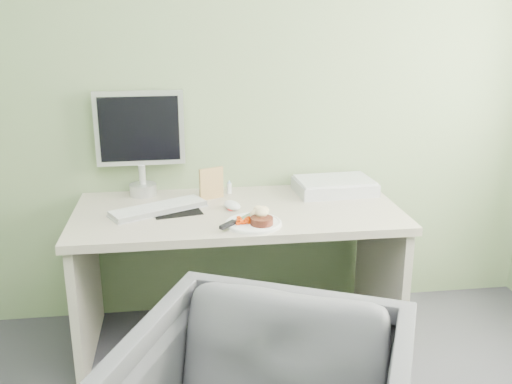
{
  "coord_description": "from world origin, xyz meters",
  "views": [
    {
      "loc": [
        -0.27,
        -1.03,
        1.65
      ],
      "look_at": [
        0.08,
        1.5,
        0.85
      ],
      "focal_mm": 40.0,
      "sensor_mm": 36.0,
      "label": 1
    }
  ],
  "objects": [
    {
      "name": "mousepad",
      "position": [
        -0.3,
        1.64,
        0.73
      ],
      "size": [
        0.27,
        0.24,
        0.0
      ],
      "primitive_type": "cube",
      "rotation": [
        0.0,
        0.0,
        0.21
      ],
      "color": "black",
      "rests_on": "desk"
    },
    {
      "name": "monitor",
      "position": [
        -0.47,
        1.94,
        1.04
      ],
      "size": [
        0.46,
        0.14,
        0.55
      ],
      "rotation": [
        0.0,
        0.0,
        0.02
      ],
      "color": "silver",
      "rests_on": "desk"
    },
    {
      "name": "steak",
      "position": [
        0.08,
        1.36,
        0.76
      ],
      "size": [
        0.12,
        0.12,
        0.03
      ],
      "primitive_type": "cylinder",
      "rotation": [
        0.0,
        0.0,
        0.16
      ],
      "color": "black",
      "rests_on": "plate"
    },
    {
      "name": "photo_frame",
      "position": [
        -0.12,
        1.81,
        0.81
      ],
      "size": [
        0.13,
        0.07,
        0.17
      ],
      "primitive_type": "cube",
      "rotation": [
        0.0,
        0.0,
        0.42
      ],
      "color": "#A9814F",
      "rests_on": "desk"
    },
    {
      "name": "steak_knife",
      "position": [
        -0.05,
        1.37,
        0.76
      ],
      "size": [
        0.19,
        0.2,
        0.02
      ],
      "rotation": [
        0.0,
        0.0,
        0.83
      ],
      "color": "silver",
      "rests_on": "plate"
    },
    {
      "name": "eyedrop_bottle",
      "position": [
        -0.02,
        1.89,
        0.76
      ],
      "size": [
        0.03,
        0.03,
        0.07
      ],
      "color": "white",
      "rests_on": "desk"
    },
    {
      "name": "keyboard",
      "position": [
        -0.39,
        1.64,
        0.75
      ],
      "size": [
        0.48,
        0.34,
        0.02
      ],
      "primitive_type": "cube",
      "rotation": [
        0.0,
        0.0,
        0.48
      ],
      "color": "white",
      "rests_on": "desk"
    },
    {
      "name": "wall_back",
      "position": [
        0.0,
        2.0,
        1.35
      ],
      "size": [
        3.5,
        0.0,
        3.5
      ],
      "primitive_type": "plane",
      "rotation": [
        1.57,
        0.0,
        0.0
      ],
      "color": "#73855E",
      "rests_on": "floor"
    },
    {
      "name": "computer_mouse",
      "position": [
        -0.03,
        1.62,
        0.75
      ],
      "size": [
        0.11,
        0.14,
        0.04
      ],
      "primitive_type": "ellipsoid",
      "rotation": [
        0.0,
        0.0,
        0.43
      ],
      "color": "white",
      "rests_on": "desk"
    },
    {
      "name": "desk",
      "position": [
        0.0,
        1.62,
        0.55
      ],
      "size": [
        1.6,
        0.75,
        0.73
      ],
      "color": "#ADA091",
      "rests_on": "floor"
    },
    {
      "name": "carrot_heap",
      "position": [
        0.0,
        1.39,
        0.76
      ],
      "size": [
        0.07,
        0.06,
        0.04
      ],
      "primitive_type": "cube",
      "rotation": [
        0.0,
        0.0,
        0.28
      ],
      "color": "#FF3F05",
      "rests_on": "plate"
    },
    {
      "name": "plate",
      "position": [
        0.05,
        1.39,
        0.74
      ],
      "size": [
        0.26,
        0.26,
        0.01
      ],
      "primitive_type": "cylinder",
      "color": "white",
      "rests_on": "desk"
    },
    {
      "name": "scanner",
      "position": [
        0.55,
        1.83,
        0.76
      ],
      "size": [
        0.43,
        0.3,
        0.06
      ],
      "primitive_type": "cube",
      "rotation": [
        0.0,
        0.0,
        0.06
      ],
      "color": "#B2B4B9",
      "rests_on": "desk"
    },
    {
      "name": "potato_pile",
      "position": [
        0.08,
        1.44,
        0.78
      ],
      "size": [
        0.12,
        0.09,
        0.06
      ],
      "primitive_type": "ellipsoid",
      "rotation": [
        0.0,
        0.0,
        -0.02
      ],
      "color": "tan",
      "rests_on": "plate"
    }
  ]
}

